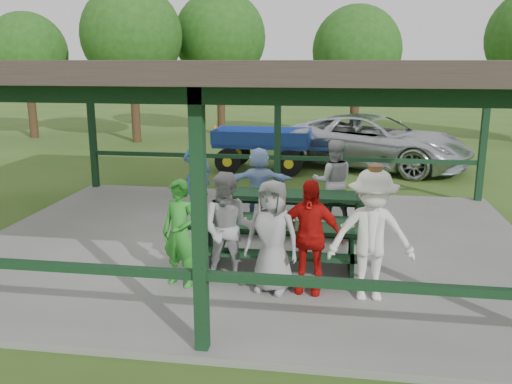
% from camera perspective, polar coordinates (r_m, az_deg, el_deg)
% --- Properties ---
extents(ground, '(90.00, 90.00, 0.00)m').
position_cam_1_polar(ground, '(10.00, -0.26, -5.81)').
color(ground, '#305119').
rests_on(ground, ground).
extents(concrete_slab, '(10.00, 8.00, 0.10)m').
position_cam_1_polar(concrete_slab, '(9.98, -0.26, -5.54)').
color(concrete_slab, slate).
rests_on(concrete_slab, ground).
extents(pavilion_structure, '(10.60, 8.60, 3.24)m').
position_cam_1_polar(pavilion_structure, '(9.42, -0.28, 12.66)').
color(pavilion_structure, black).
rests_on(pavilion_structure, concrete_slab).
extents(picnic_table_near, '(2.76, 1.39, 0.75)m').
position_cam_1_polar(picnic_table_near, '(8.61, 2.00, -5.00)').
color(picnic_table_near, black).
rests_on(picnic_table_near, concrete_slab).
extents(picnic_table_far, '(2.81, 1.39, 0.75)m').
position_cam_1_polar(picnic_table_far, '(10.51, 3.94, -1.55)').
color(picnic_table_far, black).
rests_on(picnic_table_far, concrete_slab).
extents(table_setting, '(2.37, 0.45, 0.10)m').
position_cam_1_polar(table_setting, '(8.54, 2.38, -3.03)').
color(table_setting, white).
rests_on(table_setting, picnic_table_near).
extents(contestant_green, '(0.67, 0.54, 1.59)m').
position_cam_1_polar(contestant_green, '(7.97, -8.01, -4.33)').
color(contestant_green, '#2A8927').
rests_on(contestant_green, concrete_slab).
extents(contestant_grey_left, '(0.88, 0.71, 1.70)m').
position_cam_1_polar(contestant_grey_left, '(7.88, -2.92, -3.99)').
color(contestant_grey_left, gray).
rests_on(contestant_grey_left, concrete_slab).
extents(contestant_grey_mid, '(0.90, 0.69, 1.63)m').
position_cam_1_polar(contestant_grey_mid, '(7.69, 1.72, -4.70)').
color(contestant_grey_mid, gray).
rests_on(contestant_grey_mid, concrete_slab).
extents(contestant_red, '(1.02, 0.55, 1.65)m').
position_cam_1_polar(contestant_red, '(7.69, 5.59, -4.66)').
color(contestant_red, '#B70F0D').
rests_on(contestant_red, concrete_slab).
extents(contestant_white_fedora, '(1.24, 0.78, 1.89)m').
position_cam_1_polar(contestant_white_fedora, '(7.56, 12.07, -4.48)').
color(contestant_white_fedora, silver).
rests_on(contestant_white_fedora, concrete_slab).
extents(spectator_lblue, '(1.43, 0.61, 1.50)m').
position_cam_1_polar(spectator_lblue, '(11.31, 0.33, 1.00)').
color(spectator_lblue, '#95B5E6').
rests_on(spectator_lblue, concrete_slab).
extents(spectator_blue, '(0.64, 0.44, 1.70)m').
position_cam_1_polar(spectator_blue, '(12.11, -6.25, 2.24)').
color(spectator_blue, '#3E62A2').
rests_on(spectator_blue, concrete_slab).
extents(spectator_grey, '(0.90, 0.74, 1.70)m').
position_cam_1_polar(spectator_grey, '(11.07, 8.08, 1.12)').
color(spectator_grey, '#9C9D9F').
rests_on(spectator_grey, concrete_slab).
extents(pickup_truck, '(6.63, 5.00, 1.67)m').
position_cam_1_polar(pickup_truck, '(17.57, 12.23, 5.23)').
color(pickup_truck, silver).
rests_on(pickup_truck, ground).
extents(farm_trailer, '(3.95, 1.81, 1.38)m').
position_cam_1_polar(farm_trailer, '(16.76, 0.70, 4.61)').
color(farm_trailer, navy).
rests_on(farm_trailer, ground).
extents(tree_far_left, '(4.04, 4.04, 6.32)m').
position_cam_1_polar(tree_far_left, '(23.11, -12.97, 15.73)').
color(tree_far_left, '#311E13').
rests_on(tree_far_left, ground).
extents(tree_left, '(4.06, 4.06, 6.34)m').
position_cam_1_polar(tree_left, '(24.98, -3.80, 15.89)').
color(tree_left, '#311E13').
rests_on(tree_left, ground).
extents(tree_mid, '(3.50, 3.50, 5.46)m').
position_cam_1_polar(tree_mid, '(22.32, 10.58, 14.42)').
color(tree_mid, '#311E13').
rests_on(tree_mid, ground).
extents(tree_edge_left, '(3.42, 3.42, 5.35)m').
position_cam_1_polar(tree_edge_left, '(25.78, -22.99, 13.30)').
color(tree_edge_left, '#311E13').
rests_on(tree_edge_left, ground).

